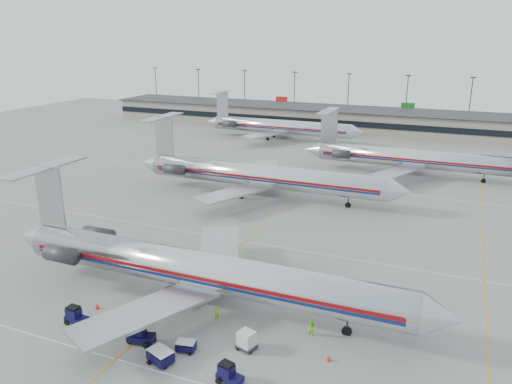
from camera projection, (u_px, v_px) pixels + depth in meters
The scene contains 19 objects.
ground at pixel (211, 272), 59.29m from camera, with size 260.00×260.00×0.00m, color gray.
apron_markings at pixel (245, 241), 68.09m from camera, with size 160.00×0.15×0.02m, color silver.
terminal at pixel (367, 120), 144.57m from camera, with size 162.00×17.00×6.25m.
light_mast_row at pixel (377, 96), 155.27m from camera, with size 163.60×0.40×15.28m.
jet_foreground at pixel (196, 269), 51.69m from camera, with size 50.04×29.46×13.10m.
jet_second_row at pixel (258, 175), 86.10m from camera, with size 49.67×29.25×13.00m.
jet_third_row at pixel (409, 158), 98.98m from camera, with size 44.76×27.53×12.24m.
jet_back_row at pixel (278, 126), 133.02m from camera, with size 44.40×27.31×12.14m.
tug_left at pixel (75, 316), 48.51m from camera, with size 2.31×1.24×1.84m.
tug_center at pixel (140, 334), 45.48m from camera, with size 2.66×1.74×1.99m.
tug_right at pixel (228, 374), 40.33m from camera, with size 2.35×1.53×1.77m.
cart_inner at pixel (161, 356), 42.79m from camera, with size 2.53×2.12×1.22m.
cart_outer at pixel (186, 346), 44.44m from camera, with size 1.87×1.46×0.96m.
uld_container at pixel (246, 340), 44.63m from camera, with size 1.97×1.80×1.73m.
belt_loader at pixel (175, 295), 52.83m from camera, with size 4.57×2.17×2.34m.
ramp_worker_near at pixel (217, 313), 49.10m from camera, with size 0.59×0.39×1.63m, color #7AC012.
ramp_worker_far at pixel (311, 328), 46.64m from camera, with size 0.74×0.57×1.52m, color #93EF16.
cone_right at pixel (328, 358), 43.12m from camera, with size 0.47×0.47×0.65m, color #CC3B06.
cone_left at pixel (97, 306), 51.33m from camera, with size 0.48×0.48×0.66m, color #CC3B06.
Camera 1 is at (25.51, -47.47, 27.05)m, focal length 35.00 mm.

